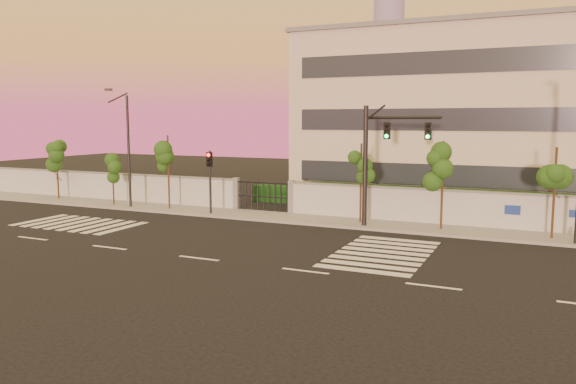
{
  "coord_description": "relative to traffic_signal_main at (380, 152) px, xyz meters",
  "views": [
    {
      "loc": [
        13.37,
        -19.98,
        5.93
      ],
      "look_at": [
        1.5,
        6.0,
        2.29
      ],
      "focal_mm": 35.0,
      "sensor_mm": 36.0,
      "label": 1
    }
  ],
  "objects": [
    {
      "name": "traffic_signal_main",
      "position": [
        0.0,
        0.0,
        0.0
      ],
      "size": [
        4.24,
        1.05,
        6.75
      ],
      "rotation": [
        0.0,
        0.0,
        -0.21
      ],
      "color": "black",
      "rests_on": "ground"
    },
    {
      "name": "street_tree_a",
      "position": [
        -24.8,
        0.99,
        -1.15
      ],
      "size": [
        1.49,
        1.19,
        4.23
      ],
      "color": "#382314",
      "rests_on": "ground"
    },
    {
      "name": "ground",
      "position": [
        -5.31,
        -9.72,
        -4.26
      ],
      "size": [
        120.0,
        120.0,
        0.0
      ],
      "primitive_type": "plane",
      "color": "black",
      "rests_on": "ground"
    },
    {
      "name": "distant_skyscraper",
      "position": [
        -70.31,
        270.28,
        57.72
      ],
      "size": [
        16.0,
        16.0,
        118.0
      ],
      "color": "gray",
      "rests_on": "ground"
    },
    {
      "name": "road_markings",
      "position": [
        -6.89,
        -5.96,
        -4.25
      ],
      "size": [
        57.0,
        7.62,
        0.02
      ],
      "color": "silver",
      "rests_on": "ground"
    },
    {
      "name": "street_tree_c",
      "position": [
        -14.36,
        0.49,
        -0.6
      ],
      "size": [
        1.52,
        1.21,
        4.99
      ],
      "color": "#382314",
      "rests_on": "ground"
    },
    {
      "name": "street_tree_d",
      "position": [
        -1.31,
        0.86,
        -0.85
      ],
      "size": [
        1.44,
        1.15,
        4.65
      ],
      "color": "#382314",
      "rests_on": "ground"
    },
    {
      "name": "street_tree_f",
      "position": [
        8.64,
        0.59,
        -0.84
      ],
      "size": [
        1.57,
        1.25,
        4.64
      ],
      "color": "#382314",
      "rests_on": "ground"
    },
    {
      "name": "hedge_row",
      "position": [
        -4.14,
        5.02,
        -3.45
      ],
      "size": [
        41.0,
        4.25,
        1.8
      ],
      "color": "black",
      "rests_on": "ground"
    },
    {
      "name": "traffic_signal_secondary",
      "position": [
        -10.82,
        -0.09,
        -1.67
      ],
      "size": [
        0.32,
        0.32,
        4.08
      ],
      "rotation": [
        0.0,
        0.0,
        -0.3
      ],
      "color": "black",
      "rests_on": "ground"
    },
    {
      "name": "perimeter_wall",
      "position": [
        -5.2,
        2.28,
        -3.19
      ],
      "size": [
        60.0,
        0.36,
        2.2
      ],
      "color": "#AAACB2",
      "rests_on": "ground"
    },
    {
      "name": "institutional_building",
      "position": [
        3.69,
        12.27,
        1.89
      ],
      "size": [
        24.4,
        12.4,
        12.25
      ],
      "color": "beige",
      "rests_on": "ground"
    },
    {
      "name": "street_tree_e",
      "position": [
        3.23,
        0.77,
        -0.69
      ],
      "size": [
        1.47,
        1.17,
        4.86
      ],
      "color": "#382314",
      "rests_on": "ground"
    },
    {
      "name": "sidewalk",
      "position": [
        -5.31,
        0.78,
        -4.19
      ],
      "size": [
        60.0,
        3.0,
        0.15
      ],
      "primitive_type": "cube",
      "color": "gray",
      "rests_on": "ground"
    },
    {
      "name": "street_tree_b",
      "position": [
        -18.96,
        0.36,
        -1.66
      ],
      "size": [
        1.33,
        1.06,
        3.53
      ],
      "color": "#382314",
      "rests_on": "ground"
    },
    {
      "name": "streetlight_west",
      "position": [
        -17.27,
        -0.11,
        0.03
      ],
      "size": [
        0.47,
        1.91,
        7.95
      ],
      "color": "black",
      "rests_on": "ground"
    }
  ]
}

